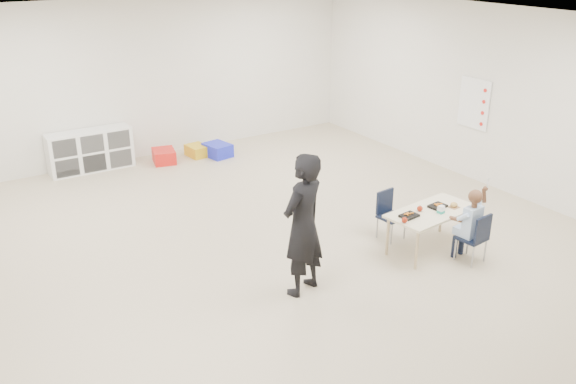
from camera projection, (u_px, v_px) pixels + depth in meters
room at (283, 146)px, 7.22m from camera, size 9.00×9.02×2.80m
table at (430, 230)px, 7.69m from camera, size 1.23×0.71×0.54m
chair_near at (472, 237)px, 7.39m from camera, size 0.34×0.33×0.65m
chair_far at (392, 216)px, 7.96m from camera, size 0.34×0.33×0.65m
child at (474, 223)px, 7.32m from camera, size 0.47×0.47×1.02m
lunch_tray_near at (438, 206)px, 7.68m from camera, size 0.24×0.18×0.03m
lunch_tray_far at (409, 216)px, 7.41m from camera, size 0.24×0.18×0.03m
milk_carton at (441, 210)px, 7.49m from camera, size 0.08×0.08×0.10m
bread_roll at (454, 205)px, 7.67m from camera, size 0.09×0.09×0.07m
apple_near at (420, 209)px, 7.56m from camera, size 0.07×0.07×0.07m
apple_far at (405, 220)px, 7.25m from camera, size 0.07×0.07×0.07m
cubby_shelf at (90, 150)px, 10.37m from camera, size 1.40×0.40×0.70m
rules_poster at (474, 103)px, 9.72m from camera, size 0.02×0.60×0.80m
adult at (303, 225)px, 6.56m from camera, size 0.69×0.57×1.63m
bin_red at (164, 156)px, 10.81m from camera, size 0.47×0.55×0.23m
bin_yellow at (197, 151)px, 11.14m from camera, size 0.37×0.45×0.20m
bin_blue at (218, 150)px, 11.12m from camera, size 0.46×0.55×0.24m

